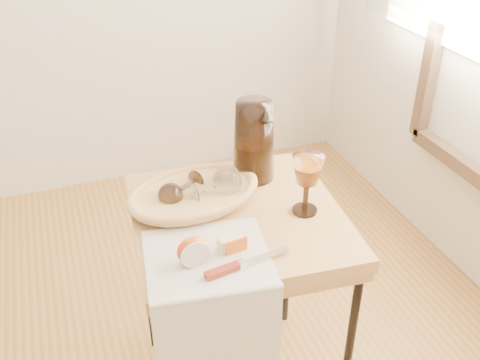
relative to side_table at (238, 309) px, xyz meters
name	(u,v)px	position (x,y,z in m)	size (l,w,h in m)	color
side_table	(238,309)	(0.00, 0.00, 0.00)	(0.58, 0.58, 0.73)	#895E3F
tea_towel	(207,258)	(-0.14, -0.16, 0.37)	(0.31, 0.28, 0.01)	silver
bread_basket	(194,196)	(-0.10, 0.09, 0.39)	(0.35, 0.24, 0.05)	tan
goblet_lying_a	(182,188)	(-0.13, 0.10, 0.41)	(0.11, 0.07, 0.07)	#473427
goblet_lying_b	(213,187)	(-0.05, 0.07, 0.42)	(0.14, 0.09, 0.09)	white
pitcher	(254,141)	(0.11, 0.17, 0.49)	(0.17, 0.25, 0.29)	black
wine_goblet	(307,184)	(0.18, -0.06, 0.46)	(0.09, 0.09, 0.18)	white
apple_half	(192,250)	(-0.17, -0.17, 0.41)	(0.08, 0.04, 0.07)	#CC0505
apple_wedge	(230,243)	(-0.07, -0.15, 0.39)	(0.06, 0.03, 0.04)	beige
table_knife	(244,263)	(-0.06, -0.22, 0.38)	(0.22, 0.02, 0.02)	silver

